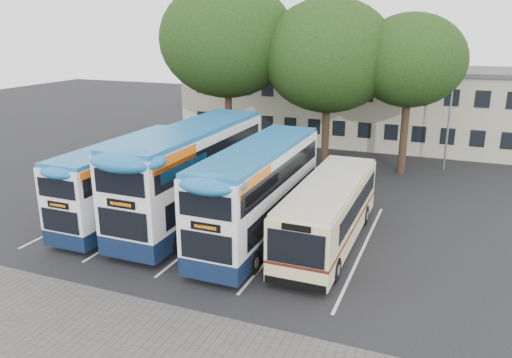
{
  "coord_description": "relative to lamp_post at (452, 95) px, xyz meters",
  "views": [
    {
      "loc": [
        6.37,
        -15.12,
        9.31
      ],
      "look_at": [
        -1.74,
        5.0,
        2.68
      ],
      "focal_mm": 35.0,
      "sensor_mm": 36.0,
      "label": 1
    }
  ],
  "objects": [
    {
      "name": "lamp_post",
      "position": [
        0.0,
        0.0,
        0.0
      ],
      "size": [
        0.25,
        1.05,
        9.06
      ],
      "color": "gray",
      "rests_on": "ground"
    },
    {
      "name": "bus_single",
      "position": [
        -4.33,
        -14.76,
        -3.44
      ],
      "size": [
        2.47,
        9.72,
        2.9
      ],
      "color": "beige",
      "rests_on": "ground"
    },
    {
      "name": "bus_dd_mid",
      "position": [
        -11.29,
        -14.48,
        -2.48
      ],
      "size": [
        2.75,
        11.34,
        4.73
      ],
      "color": "#101F3C",
      "rests_on": "ground"
    },
    {
      "name": "tree_mid",
      "position": [
        -7.73,
        -2.33,
        2.41
      ],
      "size": [
        8.69,
        8.69,
        11.2
      ],
      "color": "black",
      "rests_on": "ground"
    },
    {
      "name": "bus_dd_left",
      "position": [
        -14.43,
        -15.48,
        -2.92
      ],
      "size": [
        2.28,
        9.41,
        3.92
      ],
      "color": "#101F3C",
      "rests_on": "ground"
    },
    {
      "name": "depot_building",
      "position": [
        -6.0,
        7.02,
        -1.93
      ],
      "size": [
        32.4,
        8.4,
        6.2
      ],
      "color": "#B8B094",
      "rests_on": "ground"
    },
    {
      "name": "tree_left",
      "position": [
        -14.65,
        -3.08,
        3.39
      ],
      "size": [
        9.26,
        9.26,
        12.42
      ],
      "color": "black",
      "rests_on": "ground"
    },
    {
      "name": "paving_strip",
      "position": [
        -8.0,
        -24.97,
        -5.08
      ],
      "size": [
        40.0,
        6.0,
        0.01
      ],
      "primitive_type": "cube",
      "color": "#595654",
      "rests_on": "ground"
    },
    {
      "name": "ground",
      "position": [
        -6.0,
        -19.97,
        -5.08
      ],
      "size": [
        120.0,
        120.0,
        0.0
      ],
      "primitive_type": "plane",
      "color": "black",
      "rests_on": "ground"
    },
    {
      "name": "bay_lines",
      "position": [
        -9.75,
        -14.97,
        -5.08
      ],
      "size": [
        14.12,
        11.0,
        0.01
      ],
      "color": "silver",
      "rests_on": "ground"
    },
    {
      "name": "tree_right",
      "position": [
        -2.62,
        -1.86,
        2.2
      ],
      "size": [
        6.86,
        6.86,
        10.22
      ],
      "color": "black",
      "rests_on": "ground"
    },
    {
      "name": "bus_dd_right",
      "position": [
        -7.45,
        -15.3,
        -2.71
      ],
      "size": [
        2.5,
        10.33,
        4.3
      ],
      "color": "#101F3C",
      "rests_on": "ground"
    }
  ]
}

